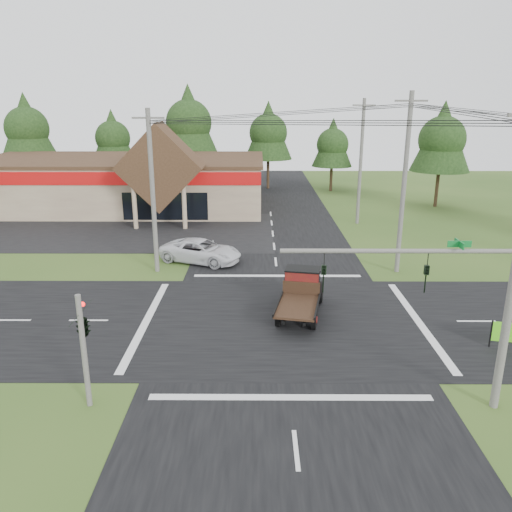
{
  "coord_description": "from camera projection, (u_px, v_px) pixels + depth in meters",
  "views": [
    {
      "loc": [
        -1.22,
        -23.58,
        10.75
      ],
      "look_at": [
        -1.37,
        4.3,
        2.2
      ],
      "focal_mm": 35.0,
      "sensor_mm": 36.0,
      "label": 1
    }
  ],
  "objects": [
    {
      "name": "tree_row_b",
      "position": [
        113.0,
        136.0,
        63.98
      ],
      "size": [
        5.6,
        5.6,
        10.1
      ],
      "color": "#332316",
      "rests_on": "ground"
    },
    {
      "name": "antique_flatbed_truck",
      "position": [
        300.0,
        295.0,
        26.15
      ],
      "size": [
        3.09,
        5.75,
        2.28
      ],
      "primitive_type": null,
      "rotation": [
        0.0,
        0.0,
        -0.19
      ],
      "color": "#5F0D14",
      "rests_on": "ground"
    },
    {
      "name": "tree_row_a",
      "position": [
        27.0,
        126.0,
        61.72
      ],
      "size": [
        6.72,
        6.72,
        12.12
      ],
      "color": "#332316",
      "rests_on": "ground"
    },
    {
      "name": "parking_apron",
      "position": [
        114.0,
        231.0,
        43.92
      ],
      "size": [
        28.0,
        14.0,
        0.02
      ],
      "primitive_type": "cube",
      "color": "black",
      "rests_on": "ground"
    },
    {
      "name": "road_ns",
      "position": [
        282.0,
        321.0,
        25.69
      ],
      "size": [
        12.0,
        120.0,
        0.02
      ],
      "primitive_type": "cube",
      "color": "black",
      "rests_on": "ground"
    },
    {
      "name": "traffic_signal_corner",
      "position": [
        82.0,
        316.0,
        17.69
      ],
      "size": [
        0.53,
        2.48,
        4.4
      ],
      "color": "#595651",
      "rests_on": "ground"
    },
    {
      "name": "utility_pole_nw",
      "position": [
        153.0,
        191.0,
        31.8
      ],
      "size": [
        2.0,
        0.3,
        10.5
      ],
      "color": "#595651",
      "rests_on": "ground"
    },
    {
      "name": "tree_side_ne",
      "position": [
        442.0,
        137.0,
        52.12
      ],
      "size": [
        6.16,
        6.16,
        11.11
      ],
      "color": "#332316",
      "rests_on": "ground"
    },
    {
      "name": "utility_pole_n",
      "position": [
        361.0,
        161.0,
        45.0
      ],
      "size": [
        2.0,
        0.3,
        11.2
      ],
      "color": "#595651",
      "rests_on": "ground"
    },
    {
      "name": "tree_row_d",
      "position": [
        268.0,
        131.0,
        63.68
      ],
      "size": [
        6.16,
        6.16,
        11.11
      ],
      "color": "#332316",
      "rests_on": "ground"
    },
    {
      "name": "ground",
      "position": [
        282.0,
        321.0,
        25.69
      ],
      "size": [
        120.0,
        120.0,
        0.0
      ],
      "primitive_type": "plane",
      "color": "#314D1B",
      "rests_on": "ground"
    },
    {
      "name": "tree_row_e",
      "position": [
        333.0,
        143.0,
        62.12
      ],
      "size": [
        5.04,
        5.04,
        9.09
      ],
      "color": "#332316",
      "rests_on": "ground"
    },
    {
      "name": "utility_pole_ne",
      "position": [
        404.0,
        184.0,
        31.57
      ],
      "size": [
        2.0,
        0.3,
        11.5
      ],
      "color": "#595651",
      "rests_on": "ground"
    },
    {
      "name": "traffic_signal_mast",
      "position": [
        462.0,
        295.0,
        17.19
      ],
      "size": [
        8.12,
        0.24,
        7.0
      ],
      "color": "#595651",
      "rests_on": "ground"
    },
    {
      "name": "white_pickup",
      "position": [
        201.0,
        251.0,
        35.11
      ],
      "size": [
        6.3,
        4.55,
        1.59
      ],
      "primitive_type": "imported",
      "rotation": [
        0.0,
        0.0,
        1.2
      ],
      "color": "silver",
      "rests_on": "ground"
    },
    {
      "name": "road_ew",
      "position": [
        282.0,
        321.0,
        25.69
      ],
      "size": [
        120.0,
        12.0,
        0.02
      ],
      "primitive_type": "cube",
      "color": "black",
      "rests_on": "ground"
    },
    {
      "name": "tree_row_c",
      "position": [
        189.0,
        120.0,
        62.38
      ],
      "size": [
        7.28,
        7.28,
        13.13
      ],
      "color": "#332316",
      "rests_on": "ground"
    },
    {
      "name": "cvs_building",
      "position": [
        123.0,
        181.0,
        53.22
      ],
      "size": [
        30.4,
        18.2,
        9.19
      ],
      "color": "gray",
      "rests_on": "ground"
    }
  ]
}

